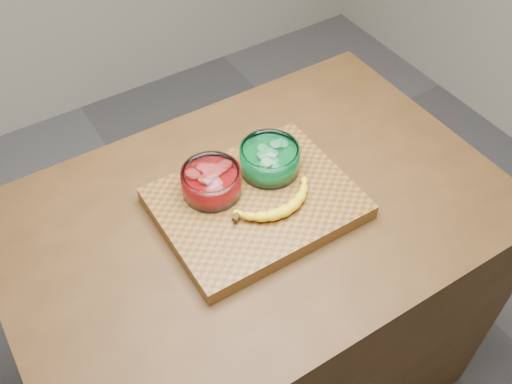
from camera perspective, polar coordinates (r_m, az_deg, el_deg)
ground at (r=2.13m, az=0.00°, el=-17.68°), size 3.50×3.50×0.00m
counter at (r=1.73m, az=0.00°, el=-11.46°), size 1.20×0.80×0.90m
cutting_board at (r=1.35m, az=0.00°, el=-1.15°), size 0.45×0.35×0.04m
bowl_red at (r=1.32m, az=-4.48°, el=1.01°), size 0.14×0.14×0.07m
bowl_green at (r=1.37m, az=1.36°, el=3.29°), size 0.14×0.14×0.07m
banana at (r=1.30m, az=2.22°, el=-1.14°), size 0.24×0.11×0.03m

